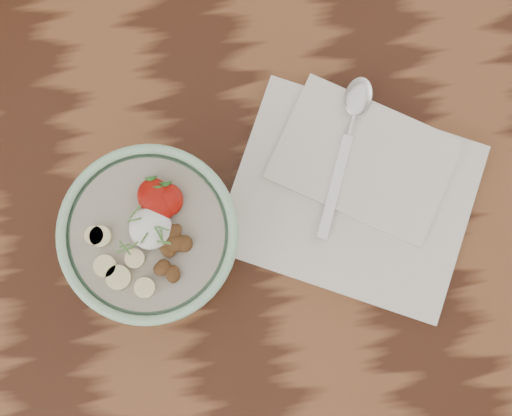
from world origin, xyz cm
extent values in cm
cube|color=#36180D|center=(0.00, 0.00, 73.00)|extent=(160.00, 90.00, 4.00)
cylinder|color=#9DD3AA|center=(-6.88, -5.80, 75.57)|extent=(7.98, 7.98, 1.14)
torus|color=#9DD3AA|center=(-6.88, -5.80, 84.88)|extent=(18.15, 18.15, 1.05)
cylinder|color=#AAA08D|center=(-6.88, -5.80, 84.31)|extent=(15.39, 15.39, 0.95)
ellipsoid|color=white|center=(-6.39, -5.41, 85.60)|extent=(4.25, 4.25, 2.34)
ellipsoid|color=#930C06|center=(-5.67, -2.26, 85.68)|extent=(3.24, 3.57, 1.78)
cone|color=#286623|center=(-5.67, -0.80, 85.98)|extent=(1.40, 1.03, 1.52)
ellipsoid|color=#930C06|center=(-5.12, -3.23, 85.65)|extent=(3.16, 3.47, 1.74)
cone|color=#286623|center=(-5.12, -1.81, 85.95)|extent=(1.40, 1.03, 1.52)
ellipsoid|color=#930C06|center=(-4.30, -2.87, 85.62)|extent=(3.02, 3.32, 1.66)
cone|color=#286623|center=(-4.30, -1.51, 85.92)|extent=(1.40, 1.03, 1.52)
cylinder|color=beige|center=(-7.74, -11.07, 85.19)|extent=(2.06, 2.06, 0.70)
cylinder|color=beige|center=(-10.17, -9.69, 85.19)|extent=(2.46, 2.46, 0.70)
cylinder|color=beige|center=(-8.33, -8.09, 85.19)|extent=(1.95, 1.95, 0.70)
cylinder|color=beige|center=(-12.00, -5.26, 85.19)|extent=(1.91, 1.91, 0.70)
cylinder|color=beige|center=(-11.41, -5.43, 85.19)|extent=(2.13, 2.13, 0.70)
cylinder|color=beige|center=(-11.32, -8.39, 85.19)|extent=(2.22, 2.22, 0.70)
ellipsoid|color=brown|center=(-5.66, -9.29, 85.29)|extent=(1.64, 1.66, 1.14)
ellipsoid|color=brown|center=(-4.92, -7.80, 85.29)|extent=(2.08, 2.07, 0.97)
ellipsoid|color=brown|center=(-5.12, -7.36, 85.31)|extent=(2.07, 2.07, 0.83)
ellipsoid|color=brown|center=(-3.35, -7.38, 85.39)|extent=(2.27, 2.25, 1.19)
ellipsoid|color=brown|center=(-3.96, -6.03, 85.32)|extent=(1.67, 1.86, 0.82)
ellipsoid|color=brown|center=(-4.36, -6.16, 85.40)|extent=(2.35, 2.41, 1.18)
ellipsoid|color=brown|center=(-5.05, -6.56, 85.45)|extent=(1.74, 2.09, 1.00)
ellipsoid|color=brown|center=(-4.21, -7.22, 85.44)|extent=(2.07, 1.97, 1.36)
ellipsoid|color=brown|center=(-5.80, -9.44, 85.40)|extent=(1.99, 1.75, 0.99)
ellipsoid|color=brown|center=(-4.83, -10.16, 85.42)|extent=(1.64, 1.95, 1.17)
cylinder|color=#477833|center=(-8.85, -6.87, 86.79)|extent=(1.12, 0.25, 0.22)
cylinder|color=#477833|center=(-5.03, -5.75, 86.79)|extent=(1.20, 0.71, 0.22)
cylinder|color=#477833|center=(-5.20, -7.05, 86.79)|extent=(1.26, 0.43, 0.22)
cylinder|color=#477833|center=(-5.24, -6.60, 86.79)|extent=(0.22, 1.60, 0.24)
cylinder|color=#477833|center=(-6.94, -6.39, 86.79)|extent=(0.92, 1.04, 0.22)
cylinder|color=#477833|center=(-7.65, -4.51, 86.79)|extent=(1.40, 0.32, 0.23)
cylinder|color=#477833|center=(-5.55, -6.15, 86.79)|extent=(0.69, 1.49, 0.23)
cylinder|color=#477833|center=(-8.91, -7.06, 86.79)|extent=(1.02, 1.57, 0.24)
cylinder|color=#477833|center=(-5.14, -7.10, 86.79)|extent=(1.36, 0.64, 0.23)
cylinder|color=#477833|center=(-8.01, -6.93, 86.79)|extent=(0.98, 0.63, 0.21)
cylinder|color=#477833|center=(-8.88, -7.23, 86.79)|extent=(1.67, 0.42, 0.24)
cylinder|color=#477833|center=(-7.46, -3.71, 86.79)|extent=(1.27, 1.18, 0.23)
cube|color=white|center=(15.15, -4.17, 75.50)|extent=(33.01, 30.82, 1.01)
cube|color=white|center=(17.17, -0.13, 76.31)|extent=(23.22, 21.46, 0.61)
cube|color=silver|center=(13.37, -2.75, 76.80)|extent=(5.83, 11.45, 0.36)
cylinder|color=silver|center=(16.39, 4.18, 76.98)|extent=(1.92, 3.16, 0.73)
ellipsoid|color=silver|center=(17.58, 6.93, 77.11)|extent=(4.83, 5.66, 0.99)
camera|label=1|loc=(2.82, -13.83, 155.01)|focal=50.00mm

